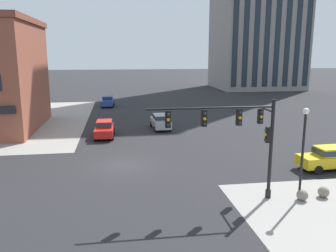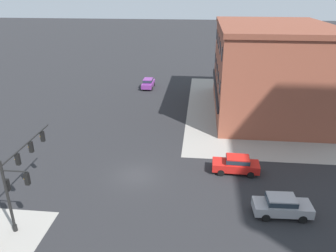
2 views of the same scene
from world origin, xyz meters
name	(u,v)px [view 1 (image 1 of 2)]	position (x,y,z in m)	size (l,w,h in m)	color
ground_plane	(122,165)	(0.00, 0.00, 0.00)	(320.00, 320.00, 0.00)	#262628
traffic_signal_main	(242,132)	(6.63, -7.14, 3.98)	(7.27, 2.09, 5.81)	black
bollard_sphere_curb_a	(302,195)	(10.11, -7.95, 0.32)	(0.65, 0.65, 0.65)	gray
bollard_sphere_curb_b	(324,192)	(11.58, -7.72, 0.32)	(0.65, 0.65, 0.65)	gray
street_lamp_corner_near	(303,143)	(10.00, -7.80, 3.37)	(0.36, 0.36, 5.36)	black
car_main_northbound_near	(104,128)	(-1.59, 9.42, 0.92)	(2.00, 4.45, 1.68)	red
car_main_northbound_far	(161,121)	(4.49, 12.35, 0.92)	(2.02, 4.46, 1.68)	#99999E
car_main_southbound_near	(108,101)	(-1.69, 30.30, 0.92)	(2.07, 4.49, 1.68)	#23479E
car_cross_eastbound	(329,157)	(14.88, -3.13, 0.92)	(4.48, 2.05, 1.68)	gold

